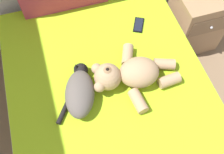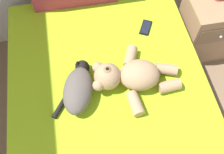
{
  "view_description": "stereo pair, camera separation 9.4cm",
  "coord_description": "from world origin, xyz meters",
  "px_view_note": "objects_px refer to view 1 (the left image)",
  "views": [
    {
      "loc": [
        1.26,
        2.81,
        2.12
      ],
      "look_at": [
        1.51,
        3.62,
        0.61
      ],
      "focal_mm": 41.29,
      "sensor_mm": 36.0,
      "label": 1
    },
    {
      "loc": [
        1.36,
        2.79,
        2.12
      ],
      "look_at": [
        1.51,
        3.62,
        0.61
      ],
      "focal_mm": 41.29,
      "sensor_mm": 36.0,
      "label": 2
    }
  ],
  "objects_px": {
    "bed": "(113,114)",
    "teddy_bear": "(130,74)",
    "cat": "(80,91)",
    "cell_phone": "(139,25)",
    "nightstand": "(196,20)"
  },
  "relations": [
    {
      "from": "cat",
      "to": "teddy_bear",
      "type": "bearing_deg",
      "value": 3.04
    },
    {
      "from": "teddy_bear",
      "to": "cell_phone",
      "type": "height_order",
      "value": "teddy_bear"
    },
    {
      "from": "cat",
      "to": "nightstand",
      "type": "xyz_separation_m",
      "value": [
        1.2,
        0.56,
        -0.32
      ]
    },
    {
      "from": "cat",
      "to": "cell_phone",
      "type": "xyz_separation_m",
      "value": [
        0.58,
        0.46,
        -0.07
      ]
    },
    {
      "from": "bed",
      "to": "cell_phone",
      "type": "xyz_separation_m",
      "value": [
        0.38,
        0.55,
        0.28
      ]
    },
    {
      "from": "bed",
      "to": "teddy_bear",
      "type": "height_order",
      "value": "teddy_bear"
    },
    {
      "from": "cat",
      "to": "cell_phone",
      "type": "relative_size",
      "value": 2.57
    },
    {
      "from": "cell_phone",
      "to": "nightstand",
      "type": "xyz_separation_m",
      "value": [
        0.62,
        0.1,
        -0.25
      ]
    },
    {
      "from": "cat",
      "to": "teddy_bear",
      "type": "relative_size",
      "value": 0.69
    },
    {
      "from": "nightstand",
      "to": "cell_phone",
      "type": "bearing_deg",
      "value": -171.14
    },
    {
      "from": "nightstand",
      "to": "cat",
      "type": "bearing_deg",
      "value": -155.02
    },
    {
      "from": "bed",
      "to": "teddy_bear",
      "type": "xyz_separation_m",
      "value": [
        0.15,
        0.11,
        0.36
      ]
    },
    {
      "from": "cell_phone",
      "to": "cat",
      "type": "bearing_deg",
      "value": -141.4
    },
    {
      "from": "bed",
      "to": "cell_phone",
      "type": "distance_m",
      "value": 0.72
    },
    {
      "from": "bed",
      "to": "teddy_bear",
      "type": "bearing_deg",
      "value": 35.73
    }
  ]
}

